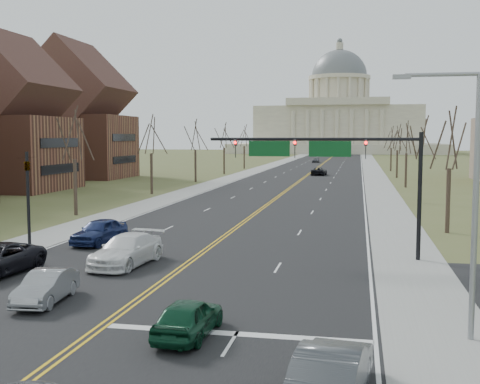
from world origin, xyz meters
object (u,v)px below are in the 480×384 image
at_px(street_light, 468,188).
at_px(car_far_sb, 316,160).
at_px(car_nb_outer_lead, 332,371).
at_px(car_far_nb, 319,171).
at_px(car_nb_inner_lead, 189,317).
at_px(car_sb_inner_lead, 46,287).
at_px(signal_left, 28,188).
at_px(car_sb_inner_second, 127,250).
at_px(car_sb_outer_second, 99,231).
at_px(signal_mast, 329,157).

bearing_deg(street_light, car_far_sb, 96.03).
height_order(car_nb_outer_lead, car_far_nb, car_nb_outer_lead).
bearing_deg(car_nb_inner_lead, car_sb_inner_lead, -19.68).
distance_m(signal_left, car_sb_inner_lead, 14.73).
xyz_separation_m(car_nb_outer_lead, car_sb_inner_second, (-11.63, 14.75, 0.04)).
distance_m(street_light, car_sb_inner_second, 18.74).
bearing_deg(car_nb_inner_lead, car_far_nb, -85.80).
relative_size(street_light, car_sb_inner_second, 1.60).
distance_m(car_nb_inner_lead, car_sb_inner_second, 12.44).
distance_m(car_sb_outer_second, car_far_nb, 73.93).
distance_m(signal_left, car_far_nb, 76.03).
bearing_deg(signal_mast, car_sb_outer_second, 174.53).
relative_size(signal_left, car_far_nb, 1.17).
distance_m(signal_mast, car_far_nb, 75.11).
height_order(car_nb_inner_lead, car_sb_outer_second, car_sb_outer_second).
height_order(street_light, car_nb_inner_lead, street_light).
bearing_deg(car_far_nb, street_light, 101.41).
distance_m(signal_left, street_light, 27.78).
height_order(car_nb_outer_lead, car_far_sb, car_nb_outer_lead).
bearing_deg(car_nb_inner_lead, car_sb_inner_second, -55.03).
xyz_separation_m(signal_left, car_sb_inner_lead, (7.87, -12.08, -3.03)).
relative_size(car_sb_inner_lead, car_far_nb, 0.79).
xyz_separation_m(car_nb_inner_lead, car_nb_outer_lead, (5.11, -4.16, 0.10)).
xyz_separation_m(car_nb_inner_lead, car_far_sb, (-5.67, 143.32, 0.00)).
relative_size(signal_left, car_nb_outer_lead, 1.27).
distance_m(car_nb_inner_lead, car_nb_outer_lead, 6.59).
bearing_deg(signal_left, signal_mast, -0.00).
relative_size(car_nb_outer_lead, car_sb_outer_second, 1.00).
bearing_deg(car_far_sb, car_far_nb, -81.42).
bearing_deg(signal_left, car_sb_outer_second, 18.75).
xyz_separation_m(signal_left, car_sb_outer_second, (4.17, 1.41, -2.89)).
relative_size(signal_mast, car_far_sb, 3.01).
height_order(signal_left, car_nb_outer_lead, signal_left).
bearing_deg(signal_left, car_far_sb, 85.87).
bearing_deg(signal_left, car_nb_inner_lead, -45.28).
relative_size(car_nb_inner_lead, car_far_sb, 0.99).
xyz_separation_m(car_sb_outer_second, car_far_sb, (5.09, 126.83, -0.12)).
bearing_deg(car_far_nb, car_nb_outer_lead, 98.46).
relative_size(car_sb_inner_lead, car_far_sb, 1.01).
bearing_deg(car_far_nb, signal_mast, 98.63).
bearing_deg(car_nb_outer_lead, car_nb_inner_lead, -32.16).
relative_size(signal_mast, car_sb_inner_second, 2.14).
bearing_deg(car_sb_inner_second, car_nb_outer_lead, -45.34).
bearing_deg(car_far_sb, car_sb_outer_second, -88.34).
relative_size(street_light, car_sb_outer_second, 1.90).
relative_size(car_sb_outer_second, car_far_sb, 1.18).
height_order(car_nb_inner_lead, car_sb_inner_second, car_sb_inner_second).
height_order(signal_mast, street_light, street_light).
relative_size(car_sb_inner_second, car_sb_outer_second, 1.19).
distance_m(signal_left, car_nb_inner_lead, 21.43).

